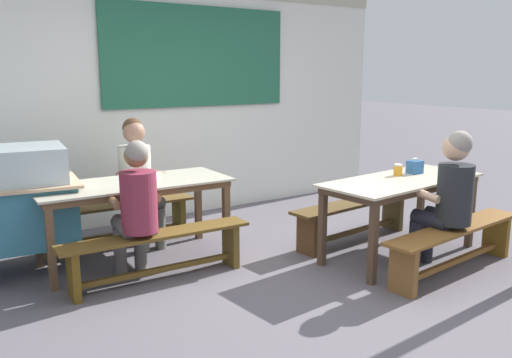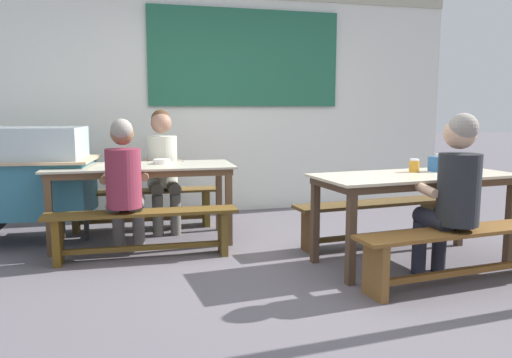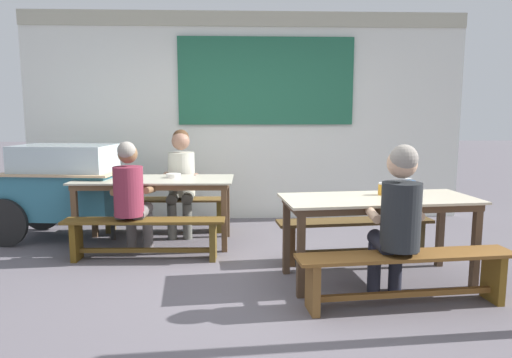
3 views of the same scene
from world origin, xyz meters
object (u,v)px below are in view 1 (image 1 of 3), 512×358
(bench_far_front, at_px, (158,249))
(condiment_jar, at_px, (398,170))
(person_center_facing, at_px, (138,174))
(tissue_box, at_px, (415,167))
(person_near_front, at_px, (448,192))
(person_left_back_turned, at_px, (136,204))
(bench_far_back, at_px, (116,217))
(bench_near_front, at_px, (455,241))
(bench_near_back, at_px, (354,214))
(dining_table_far, at_px, (133,190))
(soup_bowl, at_px, (150,176))
(dining_table_near, at_px, (402,187))

(bench_far_front, bearing_deg, condiment_jar, -13.71)
(person_center_facing, xyz_separation_m, condiment_jar, (2.00, -1.63, 0.08))
(bench_far_front, height_order, tissue_box, tissue_box)
(person_near_front, distance_m, person_left_back_turned, 2.64)
(bench_far_back, bearing_deg, person_left_back_turned, -99.15)
(bench_near_front, relative_size, tissue_box, 11.50)
(person_left_back_turned, bearing_deg, bench_near_front, -29.12)
(bench_far_front, xyz_separation_m, bench_near_back, (2.13, -0.11, 0.01))
(bench_near_front, height_order, tissue_box, tissue_box)
(dining_table_far, bearing_deg, soup_bowl, 21.89)
(tissue_box, bearing_deg, bench_far_back, 145.12)
(bench_near_back, height_order, condiment_jar, condiment_jar)
(person_near_front, height_order, condiment_jar, person_near_front)
(dining_table_far, relative_size, bench_far_back, 1.09)
(bench_far_front, xyz_separation_m, tissue_box, (2.48, -0.56, 0.54))
(dining_table_far, bearing_deg, tissue_box, -24.71)
(person_left_back_turned, bearing_deg, bench_far_back, 80.85)
(bench_near_front, height_order, person_near_front, person_near_front)
(dining_table_near, bearing_deg, person_near_front, -90.77)
(dining_table_near, bearing_deg, tissue_box, 20.84)
(dining_table_far, height_order, bench_far_back, dining_table_far)
(bench_near_front, bearing_deg, dining_table_near, 95.62)
(bench_near_front, distance_m, person_center_facing, 3.09)
(person_near_front, xyz_separation_m, condiment_jar, (0.08, 0.64, 0.09))
(bench_far_back, relative_size, person_center_facing, 1.27)
(dining_table_far, height_order, person_left_back_turned, person_left_back_turned)
(person_near_front, bearing_deg, person_left_back_turned, 151.28)
(dining_table_near, xyz_separation_m, soup_bowl, (-1.97, 1.33, 0.10))
(dining_table_far, xyz_separation_m, bench_near_front, (2.22, -1.82, -0.39))
(bench_near_back, xyz_separation_m, tissue_box, (0.36, -0.46, 0.53))
(bench_near_back, bearing_deg, dining_table_near, -84.38)
(dining_table_near, height_order, person_center_facing, person_center_facing)
(dining_table_near, distance_m, person_left_back_turned, 2.44)
(bench_near_back, height_order, bench_near_front, same)
(dining_table_near, distance_m, person_near_front, 0.52)
(bench_near_front, bearing_deg, bench_near_back, 95.62)
(person_center_facing, bearing_deg, bench_near_back, -32.21)
(bench_near_back, bearing_deg, bench_near_front, -84.38)
(dining_table_near, height_order, bench_far_back, dining_table_near)
(bench_far_back, xyz_separation_m, condiment_jar, (2.22, -1.70, 0.53))
(dining_table_near, height_order, condiment_jar, condiment_jar)
(bench_near_back, xyz_separation_m, person_left_back_turned, (-2.27, 0.18, 0.38))
(bench_far_front, height_order, condiment_jar, condiment_jar)
(bench_near_back, xyz_separation_m, condiment_jar, (0.13, -0.45, 0.52))
(dining_table_far, distance_m, bench_near_front, 2.90)
(bench_far_front, height_order, bench_near_front, same)
(tissue_box, xyz_separation_m, condiment_jar, (-0.23, 0.01, -0.01))
(soup_bowl, bearing_deg, condiment_jar, -30.58)
(person_near_front, bearing_deg, bench_near_front, -41.74)
(person_left_back_turned, bearing_deg, soup_bowl, 58.16)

